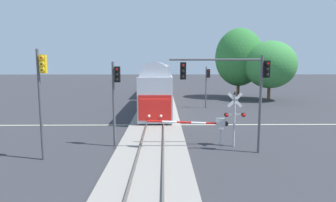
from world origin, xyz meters
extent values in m
plane|color=#333338|center=(0.00, 0.00, 0.00)|extent=(220.00, 220.00, 0.00)
cube|color=beige|center=(0.00, 0.00, 0.00)|extent=(44.00, 0.20, 0.01)
cube|color=gray|center=(0.00, 0.00, 0.09)|extent=(4.40, 80.00, 0.18)
cube|color=#56514C|center=(-0.72, 0.00, 0.25)|extent=(0.10, 80.00, 0.14)
cube|color=#56514C|center=(0.72, 0.00, 0.25)|extent=(0.10, 80.00, 0.14)
cube|color=#B2B7C1|center=(0.00, 7.28, 2.27)|extent=(3.00, 16.76, 3.90)
cube|color=red|center=(0.00, -1.12, 1.69)|extent=(2.76, 0.08, 2.15)
cylinder|color=#B2B7C1|center=(0.00, 7.28, 4.10)|extent=(2.76, 15.09, 2.76)
sphere|color=#F4F2CC|center=(-0.50, -1.13, 1.00)|extent=(0.24, 0.24, 0.24)
sphere|color=#F4F2CC|center=(0.50, -1.13, 1.00)|extent=(0.24, 0.24, 0.24)
cube|color=silver|center=(0.00, 26.89, 2.62)|extent=(3.00, 20.65, 4.60)
cube|color=black|center=(1.51, 26.89, 2.92)|extent=(0.04, 18.58, 0.90)
cube|color=red|center=(1.52, 26.89, 1.47)|extent=(0.04, 19.00, 0.36)
cube|color=silver|center=(0.00, 48.44, 2.62)|extent=(3.00, 20.65, 4.60)
cube|color=black|center=(1.51, 48.44, 2.92)|extent=(0.04, 18.58, 0.90)
cube|color=red|center=(1.52, 48.44, 1.47)|extent=(0.04, 19.00, 0.36)
cylinder|color=#B7B7BC|center=(4.47, -6.27, 0.55)|extent=(0.14, 0.14, 1.10)
cube|color=#B7B7BC|center=(4.47, -6.27, 1.45)|extent=(0.56, 0.40, 0.70)
sphere|color=black|center=(4.82, -6.27, 1.45)|extent=(0.36, 0.36, 0.36)
cylinder|color=red|center=(3.99, -6.27, 1.47)|extent=(0.96, 0.12, 0.16)
cylinder|color=white|center=(3.03, -6.27, 1.51)|extent=(0.96, 0.12, 0.16)
cylinder|color=red|center=(2.07, -6.27, 1.55)|extent=(0.96, 0.12, 0.16)
cylinder|color=white|center=(1.11, -6.27, 1.58)|extent=(0.96, 0.12, 0.16)
cylinder|color=red|center=(0.15, -6.27, 1.62)|extent=(0.96, 0.12, 0.16)
sphere|color=red|center=(-0.33, -6.27, 1.64)|extent=(0.14, 0.14, 0.14)
cylinder|color=#B2B2B7|center=(5.30, -6.57, 1.70)|extent=(0.14, 0.14, 3.41)
cube|color=white|center=(5.30, -6.59, 3.06)|extent=(0.98, 0.05, 0.98)
cube|color=white|center=(5.30, -6.59, 3.06)|extent=(0.98, 0.05, 0.98)
cube|color=#B2B2B7|center=(5.30, -6.57, 2.11)|extent=(1.10, 0.08, 0.08)
cylinder|color=black|center=(4.75, -6.67, 2.11)|extent=(0.26, 0.18, 0.26)
cylinder|color=black|center=(5.85, -6.67, 2.11)|extent=(0.26, 0.18, 0.26)
sphere|color=red|center=(4.75, -6.77, 2.11)|extent=(0.20, 0.20, 0.20)
sphere|color=red|center=(5.85, -6.77, 2.11)|extent=(0.20, 0.20, 0.20)
cone|color=black|center=(5.30, -6.57, 3.53)|extent=(0.28, 0.28, 0.22)
cylinder|color=#4C4C51|center=(5.78, 9.36, 2.49)|extent=(0.16, 0.16, 4.97)
cube|color=black|center=(6.06, 9.36, 4.17)|extent=(0.34, 0.26, 1.00)
sphere|color=red|center=(6.06, 9.21, 4.49)|extent=(0.20, 0.20, 0.20)
cylinder|color=black|center=(6.06, 9.18, 4.49)|extent=(0.24, 0.10, 0.24)
sphere|color=#262626|center=(6.06, 9.21, 4.17)|extent=(0.20, 0.20, 0.20)
cylinder|color=black|center=(6.06, 9.18, 4.17)|extent=(0.24, 0.10, 0.24)
sphere|color=#262626|center=(6.06, 9.21, 3.85)|extent=(0.20, 0.20, 0.20)
cylinder|color=black|center=(6.06, 9.18, 3.85)|extent=(0.24, 0.10, 0.24)
cylinder|color=#4C4C51|center=(-2.47, -6.43, 2.75)|extent=(0.16, 0.16, 5.49)
cube|color=black|center=(-2.19, -6.43, 4.69)|extent=(0.34, 0.26, 1.00)
sphere|color=red|center=(-2.19, -6.58, 5.01)|extent=(0.20, 0.20, 0.20)
cylinder|color=black|center=(-2.19, -6.61, 5.01)|extent=(0.24, 0.10, 0.24)
sphere|color=#262626|center=(-2.19, -6.58, 4.69)|extent=(0.20, 0.20, 0.20)
cylinder|color=black|center=(-2.19, -6.61, 4.69)|extent=(0.24, 0.10, 0.24)
sphere|color=#262626|center=(-2.19, -6.58, 4.37)|extent=(0.20, 0.20, 0.20)
cylinder|color=black|center=(-2.19, -6.61, 4.37)|extent=(0.24, 0.10, 0.24)
cylinder|color=#4C4C51|center=(-6.05, -8.98, 3.08)|extent=(0.16, 0.16, 6.16)
cube|color=gold|center=(-5.77, -8.98, 5.36)|extent=(0.34, 0.26, 1.00)
sphere|color=red|center=(-5.77, -9.13, 5.68)|extent=(0.20, 0.20, 0.20)
cylinder|color=gold|center=(-5.77, -9.16, 5.68)|extent=(0.24, 0.10, 0.24)
sphere|color=#262626|center=(-5.77, -9.13, 5.36)|extent=(0.20, 0.20, 0.20)
cylinder|color=gold|center=(-5.77, -9.16, 5.36)|extent=(0.24, 0.10, 0.24)
sphere|color=#262626|center=(-5.77, -9.13, 5.04)|extent=(0.20, 0.20, 0.20)
cylinder|color=gold|center=(-5.77, -9.16, 5.04)|extent=(0.24, 0.10, 0.24)
cylinder|color=#4C4C51|center=(6.48, -7.91, 2.93)|extent=(0.16, 0.16, 5.85)
cube|color=black|center=(6.76, -7.91, 5.05)|extent=(0.34, 0.26, 1.00)
sphere|color=red|center=(6.76, -8.06, 5.37)|extent=(0.20, 0.20, 0.20)
cylinder|color=black|center=(6.76, -8.09, 5.37)|extent=(0.24, 0.10, 0.24)
sphere|color=#262626|center=(6.76, -8.06, 5.05)|extent=(0.20, 0.20, 0.20)
cylinder|color=black|center=(6.76, -8.09, 5.05)|extent=(0.24, 0.10, 0.24)
sphere|color=#262626|center=(6.76, -8.06, 4.73)|extent=(0.20, 0.20, 0.20)
cylinder|color=black|center=(6.76, -8.09, 4.73)|extent=(0.24, 0.10, 0.24)
cylinder|color=#4C4C51|center=(3.77, -7.91, 5.60)|extent=(5.42, 0.12, 0.12)
cube|color=black|center=(1.88, -7.91, 4.95)|extent=(0.34, 0.26, 1.00)
sphere|color=red|center=(1.88, -8.06, 5.27)|extent=(0.20, 0.20, 0.20)
cylinder|color=black|center=(1.88, -8.09, 5.27)|extent=(0.24, 0.10, 0.24)
sphere|color=#262626|center=(1.88, -8.06, 4.95)|extent=(0.20, 0.20, 0.20)
cylinder|color=black|center=(1.88, -8.09, 4.95)|extent=(0.24, 0.10, 0.24)
sphere|color=#262626|center=(1.88, -8.06, 4.63)|extent=(0.20, 0.20, 0.20)
cylinder|color=black|center=(1.88, -8.09, 4.63)|extent=(0.24, 0.10, 0.24)
cylinder|color=brown|center=(12.27, 19.39, 1.48)|extent=(0.48, 0.48, 2.97)
ellipsoid|color=#2D7533|center=(12.27, 19.39, 6.25)|extent=(7.24, 7.24, 8.77)
cylinder|color=brown|center=(15.98, 16.37, 1.31)|extent=(0.45, 0.45, 2.63)
ellipsoid|color=#38843D|center=(15.98, 16.37, 5.16)|extent=(7.35, 7.35, 6.77)
camera|label=1|loc=(0.76, -24.57, 5.42)|focal=30.49mm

